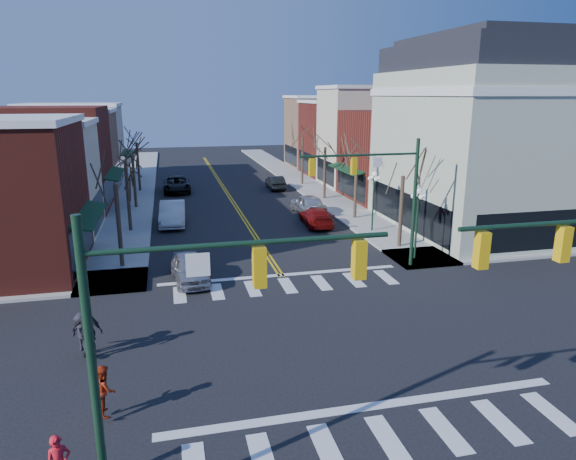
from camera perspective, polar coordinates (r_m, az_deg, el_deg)
ground at (r=20.84m, az=3.95°, el=-12.15°), size 160.00×160.00×0.00m
sidewalk_left at (r=38.97m, az=-17.49°, el=0.23°), size 3.50×70.00×0.15m
sidewalk_right at (r=41.42m, az=7.38°, el=1.64°), size 3.50×70.00×0.15m
bldg_left_stucco_a at (r=38.91m, az=-27.93°, el=4.70°), size 10.00×7.00×7.50m
bldg_left_brick_b at (r=46.56m, az=-25.65°, el=6.98°), size 10.00×9.00×8.50m
bldg_left_tan at (r=54.64m, az=-23.87°, el=7.76°), size 10.00×7.50×7.80m
bldg_left_stucco_b at (r=62.22m, az=-22.66°, el=8.78°), size 10.00×8.00×8.20m
bldg_right_brick_a at (r=48.62m, az=12.68°, el=8.05°), size 10.00×8.50×8.00m
bldg_right_stucco at (r=55.57m, az=9.24°, el=10.06°), size 10.00×7.00×10.00m
bldg_right_brick_b at (r=62.60m, az=6.57°, el=9.98°), size 10.00×8.00×8.50m
bldg_right_tan at (r=70.14m, az=4.34°, el=10.75°), size 10.00×8.00×9.00m
victorian_corner at (r=39.17m, az=21.46°, el=9.75°), size 12.25×14.25×13.30m
traffic_mast_near_left at (r=11.34m, az=-11.84°, el=-10.17°), size 6.60×0.28×7.20m
traffic_mast_far_right at (r=27.88m, az=10.58°, el=4.81°), size 6.60×0.28×7.20m
lamppost_corner at (r=30.33m, az=14.19°, el=2.04°), size 0.36×0.36×4.33m
lamppost_midblock at (r=36.09m, az=9.49°, el=4.29°), size 0.36×0.36×4.33m
tree_left_a at (r=29.69m, az=-18.26°, el=0.31°), size 0.24×0.24×4.76m
tree_left_b at (r=37.45m, az=-17.34°, el=3.51°), size 0.24×0.24×5.04m
tree_left_c at (r=45.36m, az=-16.70°, el=5.12°), size 0.24×0.24×4.55m
tree_left_d at (r=53.24m, az=-16.28°, el=6.70°), size 0.24×0.24×4.90m
tree_right_a at (r=32.73m, az=12.44°, el=1.90°), size 0.24×0.24×4.62m
tree_right_b at (r=39.88m, az=7.53°, el=4.81°), size 0.24×0.24×5.18m
tree_right_c at (r=47.38m, az=4.10°, el=6.27°), size 0.24×0.24×4.83m
tree_right_d at (r=54.98m, az=1.61°, el=7.56°), size 0.24×0.24×4.97m
car_left_near at (r=27.15m, az=-10.87°, el=-4.18°), size 2.06×4.34×1.43m
car_left_mid at (r=39.19m, az=-12.72°, el=1.81°), size 2.04×5.27×1.71m
car_left_far at (r=52.41m, az=-12.26°, el=4.98°), size 2.60×5.59×1.55m
car_right_near at (r=38.05m, az=3.16°, el=1.49°), size 2.19×4.77×1.35m
car_right_mid at (r=41.70m, az=2.21°, el=2.90°), size 2.23×4.97×1.66m
car_right_far at (r=52.86m, az=-1.41°, el=5.29°), size 1.52×4.19×1.37m
pedestrian_red_b at (r=16.87m, az=-19.72°, el=-16.37°), size 0.76×0.88×1.58m
pedestrian_dark_a at (r=20.36m, az=-21.39°, el=-10.42°), size 1.21×0.80×1.91m
pedestrian_dark_b at (r=20.87m, az=-21.83°, el=-10.43°), size 1.13×0.97×1.52m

